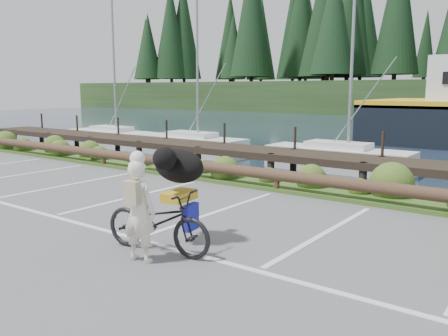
{
  "coord_description": "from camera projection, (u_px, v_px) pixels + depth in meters",
  "views": [
    {
      "loc": [
        6.19,
        -6.1,
        2.69
      ],
      "look_at": [
        0.53,
        1.55,
        1.1
      ],
      "focal_mm": 38.0,
      "sensor_mm": 36.0,
      "label": 1
    }
  ],
  "objects": [
    {
      "name": "ground",
      "position": [
        152.0,
        234.0,
        8.91
      ],
      "size": [
        72.0,
        72.0,
        0.0
      ],
      "primitive_type": "plane",
      "color": "#535355"
    },
    {
      "name": "vegetation_strip",
      "position": [
        289.0,
        186.0,
        13.1
      ],
      "size": [
        34.0,
        1.6,
        0.1
      ],
      "primitive_type": "cube",
      "color": "#3D5B21",
      "rests_on": "ground"
    },
    {
      "name": "log_rail",
      "position": [
        276.0,
        192.0,
        12.56
      ],
      "size": [
        32.0,
        0.3,
        0.6
      ],
      "primitive_type": null,
      "color": "#443021",
      "rests_on": "ground"
    },
    {
      "name": "bicycle",
      "position": [
        158.0,
        221.0,
        7.83
      ],
      "size": [
        2.11,
        0.98,
        1.07
      ],
      "primitive_type": "imported",
      "rotation": [
        0.0,
        0.0,
        1.71
      ],
      "color": "black",
      "rests_on": "ground"
    },
    {
      "name": "cyclist",
      "position": [
        139.0,
        211.0,
        7.37
      ],
      "size": [
        0.64,
        0.47,
        1.62
      ],
      "primitive_type": "imported",
      "rotation": [
        0.0,
        0.0,
        3.28
      ],
      "color": "#F4E6CF",
      "rests_on": "ground"
    },
    {
      "name": "dog",
      "position": [
        179.0,
        166.0,
        8.25
      ],
      "size": [
        0.65,
        1.1,
        0.6
      ],
      "primitive_type": "ellipsoid",
      "rotation": [
        0.0,
        0.0,
        1.71
      ],
      "color": "black",
      "rests_on": "bicycle"
    }
  ]
}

